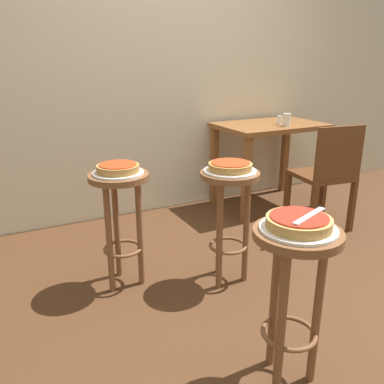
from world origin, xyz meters
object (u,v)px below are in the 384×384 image
object	(u,v)px
stool_foreground	(294,276)
pizza_server_knife	(309,216)
serving_plate_foreground	(298,229)
pizza_foreground	(299,222)
cup_near_edge	(287,120)
pizza_leftside	(118,168)
condiment_shaker	(279,120)
dining_table	(269,139)
wooden_chair	(327,173)
pizza_middle	(230,166)
serving_plate_leftside	(118,173)
serving_plate_middle	(230,171)
stool_middle	(229,204)
stool_leftside	(120,206)

from	to	relation	value
stool_foreground	pizza_server_knife	xyz separation A→B (m)	(0.03, -0.02, 0.26)
serving_plate_foreground	pizza_foreground	size ratio (longest dim) A/B	1.19
stool_foreground	cup_near_edge	bearing A→B (deg)	51.56
pizza_leftside	condiment_shaker	size ratio (longest dim) A/B	3.03
serving_plate_foreground	pizza_foreground	xyz separation A→B (m)	(0.00, 0.00, 0.03)
pizza_foreground	pizza_server_knife	world-z (taller)	pizza_server_knife
dining_table	wooden_chair	size ratio (longest dim) A/B	1.10
stool_foreground	wooden_chair	size ratio (longest dim) A/B	0.82
pizza_middle	pizza_server_knife	world-z (taller)	pizza_server_knife
serving_plate_foreground	serving_plate_leftside	size ratio (longest dim) A/B	1.03
serving_plate_middle	serving_plate_leftside	bearing A→B (deg)	156.22
serving_plate_foreground	stool_middle	world-z (taller)	serving_plate_foreground
stool_foreground	pizza_middle	xyz separation A→B (m)	(0.21, 0.82, 0.23)
pizza_foreground	serving_plate_leftside	bearing A→B (deg)	108.97
stool_foreground	stool_leftside	distance (m)	1.13
wooden_chair	dining_table	bearing A→B (deg)	93.79
stool_leftside	condiment_shaker	distance (m)	1.82
stool_leftside	dining_table	xyz separation A→B (m)	(1.64, 0.74, 0.12)
stool_foreground	pizza_leftside	bearing A→B (deg)	108.97
serving_plate_middle	serving_plate_leftside	size ratio (longest dim) A/B	1.05
pizza_server_knife	serving_plate_middle	bearing A→B (deg)	56.94
pizza_foreground	pizza_middle	size ratio (longest dim) A/B	0.99
serving_plate_leftside	condiment_shaker	size ratio (longest dim) A/B	3.65
serving_plate_foreground	pizza_server_knife	world-z (taller)	pizza_server_knife
serving_plate_foreground	pizza_server_knife	size ratio (longest dim) A/B	1.34
pizza_leftside	cup_near_edge	size ratio (longest dim) A/B	2.21
stool_middle	pizza_leftside	distance (m)	0.68
serving_plate_leftside	cup_near_edge	xyz separation A→B (m)	(1.67, 0.56, 0.11)
pizza_leftside	wooden_chair	bearing A→B (deg)	2.19
pizza_server_knife	pizza_foreground	bearing A→B (deg)	125.61
pizza_middle	pizza_foreground	bearing A→B (deg)	-104.65
pizza_foreground	wooden_chair	world-z (taller)	wooden_chair
pizza_middle	serving_plate_leftside	bearing A→B (deg)	156.22
pizza_server_knife	stool_middle	bearing A→B (deg)	56.94
serving_plate_foreground	dining_table	world-z (taller)	dining_table
pizza_middle	stool_leftside	distance (m)	0.68
pizza_leftside	stool_middle	bearing A→B (deg)	-23.78
stool_middle	cup_near_edge	distance (m)	1.40
stool_foreground	wooden_chair	distance (m)	1.74
dining_table	condiment_shaker	size ratio (longest dim) A/B	11.81
pizza_middle	dining_table	xyz separation A→B (m)	(1.05, 1.00, -0.11)
stool_leftside	pizza_leftside	world-z (taller)	pizza_leftside
dining_table	pizza_server_knife	xyz separation A→B (m)	(-1.24, -1.83, 0.13)
serving_plate_foreground	pizza_server_knife	xyz separation A→B (m)	(0.03, -0.02, 0.06)
serving_plate_leftside	pizza_server_knife	distance (m)	1.16
pizza_middle	cup_near_edge	bearing A→B (deg)	37.10
wooden_chair	stool_leftside	bearing A→B (deg)	-177.81
stool_foreground	stool_middle	distance (m)	0.84
serving_plate_leftside	pizza_server_knife	bearing A→B (deg)	-69.95
stool_middle	dining_table	distance (m)	1.46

